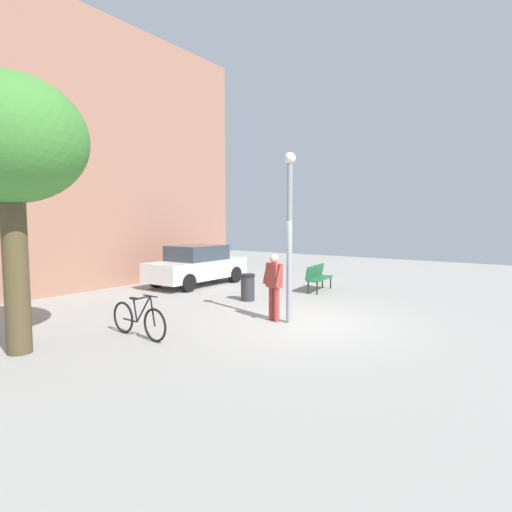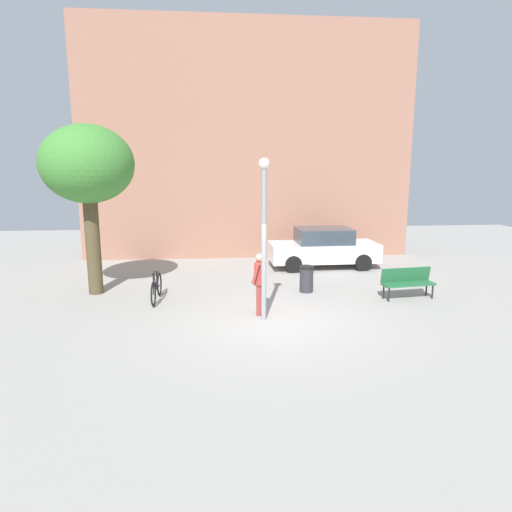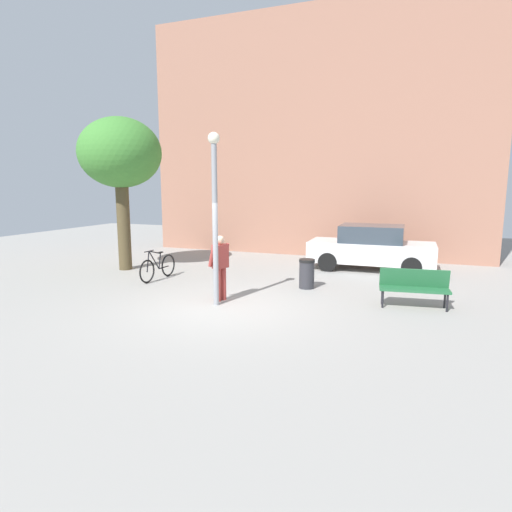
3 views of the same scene
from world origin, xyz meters
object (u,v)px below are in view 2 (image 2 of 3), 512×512
bicycle_black (156,288)px  trash_bin (306,279)px  person_by_lamppost (260,280)px  park_bench (407,280)px  parked_car_white (323,248)px  lamppost (264,226)px  plaza_tree (88,167)px

bicycle_black → trash_bin: size_ratio=2.16×
person_by_lamppost → bicycle_black: (-2.91, 1.56, -0.58)m
bicycle_black → park_bench: bearing=-3.3°
parked_car_white → bicycle_black: bearing=-146.2°
bicycle_black → trash_bin: bicycle_black is taller
bicycle_black → trash_bin: bearing=6.6°
lamppost → bicycle_black: (-2.98, 1.96, -2.06)m
lamppost → person_by_lamppost: size_ratio=2.47×
parked_car_white → trash_bin: parked_car_white is taller
parked_car_white → park_bench: bearing=-71.4°
lamppost → trash_bin: lamppost is taller
plaza_tree → trash_bin: bearing=-4.0°
plaza_tree → person_by_lamppost: bearing=-27.5°
person_by_lamppost → plaza_tree: 6.26m
parked_car_white → trash_bin: bearing=-111.7°
person_by_lamppost → park_bench: person_by_lamppost is taller
lamppost → bicycle_black: lamppost is taller
park_bench → plaza_tree: plaza_tree is taller
parked_car_white → lamppost: bearing=-116.9°
plaza_tree → bicycle_black: (1.99, -0.99, -3.52)m
lamppost → plaza_tree: 5.96m
person_by_lamppost → bicycle_black: bearing=151.8°
park_bench → trash_bin: park_bench is taller
parked_car_white → trash_bin: 3.77m
lamppost → bicycle_black: 4.11m
lamppost → park_bench: 5.14m
plaza_tree → parked_car_white: 9.11m
park_bench → parked_car_white: bearing=108.6°
lamppost → park_bench: size_ratio=2.51×
plaza_tree → parked_car_white: bearing=20.7°
bicycle_black → trash_bin: 4.65m
park_bench → bicycle_black: bicycle_black is taller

